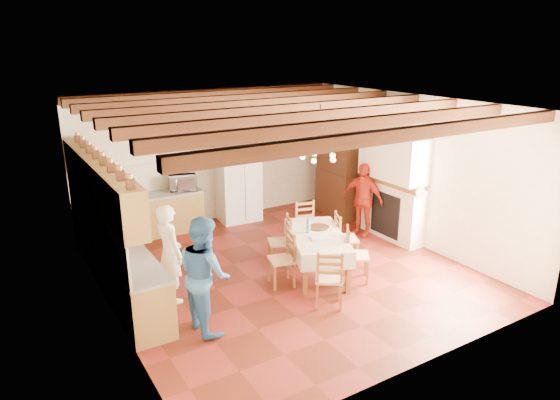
{
  "coord_description": "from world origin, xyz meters",
  "views": [
    {
      "loc": [
        -4.34,
        -6.99,
        3.97
      ],
      "look_at": [
        0.1,
        0.3,
        1.25
      ],
      "focal_mm": 32.0,
      "sensor_mm": 36.0,
      "label": 1
    }
  ],
  "objects_px": {
    "chair_end_near": "(329,277)",
    "person_man": "(170,254)",
    "refrigerator": "(238,182)",
    "chair_right_far": "(346,238)",
    "hutch": "(340,166)",
    "chair_end_far": "(308,226)",
    "chair_right_near": "(357,254)",
    "person_woman_red": "(362,200)",
    "dining_table": "(317,238)",
    "chair_left_far": "(280,241)",
    "chair_left_near": "(281,259)",
    "microwave": "(183,183)",
    "person_woman_blue": "(205,274)"
  },
  "relations": [
    {
      "from": "person_man",
      "to": "chair_end_near",
      "type": "bearing_deg",
      "value": -134.98
    },
    {
      "from": "chair_left_near",
      "to": "person_man",
      "type": "relative_size",
      "value": 0.6
    },
    {
      "from": "hutch",
      "to": "microwave",
      "type": "relative_size",
      "value": 4.08
    },
    {
      "from": "chair_right_far",
      "to": "chair_left_near",
      "type": "bearing_deg",
      "value": 120.57
    },
    {
      "from": "hutch",
      "to": "chair_end_far",
      "type": "bearing_deg",
      "value": -139.63
    },
    {
      "from": "person_woman_red",
      "to": "microwave",
      "type": "xyz_separation_m",
      "value": [
        -3.1,
        2.3,
        0.27
      ]
    },
    {
      "from": "dining_table",
      "to": "chair_right_near",
      "type": "xyz_separation_m",
      "value": [
        0.45,
        -0.56,
        -0.2
      ]
    },
    {
      "from": "chair_left_far",
      "to": "chair_right_far",
      "type": "bearing_deg",
      "value": 88.03
    },
    {
      "from": "chair_end_near",
      "to": "person_man",
      "type": "relative_size",
      "value": 0.6
    },
    {
      "from": "chair_right_far",
      "to": "chair_end_far",
      "type": "height_order",
      "value": "same"
    },
    {
      "from": "chair_end_far",
      "to": "person_man",
      "type": "relative_size",
      "value": 0.6
    },
    {
      "from": "refrigerator",
      "to": "person_woman_red",
      "type": "bearing_deg",
      "value": -46.9
    },
    {
      "from": "person_woman_blue",
      "to": "person_woman_red",
      "type": "xyz_separation_m",
      "value": [
        4.29,
        1.66,
        -0.06
      ]
    },
    {
      "from": "chair_left_near",
      "to": "microwave",
      "type": "bearing_deg",
      "value": -158.6
    },
    {
      "from": "dining_table",
      "to": "refrigerator",
      "type": "bearing_deg",
      "value": 88.08
    },
    {
      "from": "dining_table",
      "to": "person_man",
      "type": "height_order",
      "value": "person_man"
    },
    {
      "from": "chair_end_near",
      "to": "person_man",
      "type": "xyz_separation_m",
      "value": [
        -2.04,
        1.45,
        0.32
      ]
    },
    {
      "from": "dining_table",
      "to": "chair_left_far",
      "type": "bearing_deg",
      "value": 119.92
    },
    {
      "from": "chair_left_far",
      "to": "person_man",
      "type": "height_order",
      "value": "person_man"
    },
    {
      "from": "person_woman_blue",
      "to": "chair_left_far",
      "type": "bearing_deg",
      "value": -60.08
    },
    {
      "from": "hutch",
      "to": "person_woman_red",
      "type": "xyz_separation_m",
      "value": [
        -0.4,
        -1.32,
        -0.4
      ]
    },
    {
      "from": "chair_end_far",
      "to": "person_woman_blue",
      "type": "distance_m",
      "value": 3.32
    },
    {
      "from": "dining_table",
      "to": "hutch",
      "type": "bearing_deg",
      "value": 45.75
    },
    {
      "from": "hutch",
      "to": "chair_end_far",
      "type": "distance_m",
      "value": 2.38
    },
    {
      "from": "chair_left_near",
      "to": "chair_end_far",
      "type": "xyz_separation_m",
      "value": [
        1.25,
        1.05,
        0.0
      ]
    },
    {
      "from": "refrigerator",
      "to": "chair_right_far",
      "type": "height_order",
      "value": "refrigerator"
    },
    {
      "from": "dining_table",
      "to": "chair_left_near",
      "type": "relative_size",
      "value": 2.02
    },
    {
      "from": "chair_left_far",
      "to": "chair_right_far",
      "type": "relative_size",
      "value": 1.0
    },
    {
      "from": "chair_right_near",
      "to": "person_woman_red",
      "type": "xyz_separation_m",
      "value": [
        1.46,
        1.61,
        0.31
      ]
    },
    {
      "from": "chair_right_near",
      "to": "person_man",
      "type": "height_order",
      "value": "person_man"
    },
    {
      "from": "person_woman_red",
      "to": "person_man",
      "type": "bearing_deg",
      "value": -104.84
    },
    {
      "from": "chair_right_far",
      "to": "person_man",
      "type": "height_order",
      "value": "person_man"
    },
    {
      "from": "refrigerator",
      "to": "chair_end_near",
      "type": "bearing_deg",
      "value": -93.37
    },
    {
      "from": "refrigerator",
      "to": "person_man",
      "type": "bearing_deg",
      "value": -128.14
    },
    {
      "from": "dining_table",
      "to": "person_man",
      "type": "distance_m",
      "value": 2.56
    },
    {
      "from": "chair_end_near",
      "to": "person_woman_blue",
      "type": "distance_m",
      "value": 1.97
    },
    {
      "from": "hutch",
      "to": "chair_right_far",
      "type": "bearing_deg",
      "value": -121.13
    },
    {
      "from": "chair_right_far",
      "to": "hutch",
      "type": "bearing_deg",
      "value": -10.95
    },
    {
      "from": "chair_right_far",
      "to": "chair_end_far",
      "type": "xyz_separation_m",
      "value": [
        -0.28,
        0.87,
        0.0
      ]
    },
    {
      "from": "refrigerator",
      "to": "chair_right_far",
      "type": "bearing_deg",
      "value": -73.7
    },
    {
      "from": "chair_end_near",
      "to": "microwave",
      "type": "relative_size",
      "value": 1.64
    },
    {
      "from": "chair_right_near",
      "to": "person_man",
      "type": "xyz_separation_m",
      "value": [
        -2.97,
        0.99,
        0.32
      ]
    },
    {
      "from": "refrigerator",
      "to": "hutch",
      "type": "xyz_separation_m",
      "value": [
        2.2,
        -0.93,
        0.29
      ]
    },
    {
      "from": "hutch",
      "to": "chair_right_far",
      "type": "height_order",
      "value": "hutch"
    },
    {
      "from": "chair_left_far",
      "to": "chair_end_near",
      "type": "bearing_deg",
      "value": 17.94
    },
    {
      "from": "refrigerator",
      "to": "microwave",
      "type": "bearing_deg",
      "value": -177.64
    },
    {
      "from": "chair_right_near",
      "to": "chair_left_near",
      "type": "bearing_deg",
      "value": 101.67
    },
    {
      "from": "chair_right_near",
      "to": "chair_left_far",
      "type": "bearing_deg",
      "value": 69.48
    },
    {
      "from": "chair_right_near",
      "to": "person_woman_blue",
      "type": "bearing_deg",
      "value": 126.34
    },
    {
      "from": "chair_end_near",
      "to": "chair_left_near",
      "type": "bearing_deg",
      "value": -37.6
    }
  ]
}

